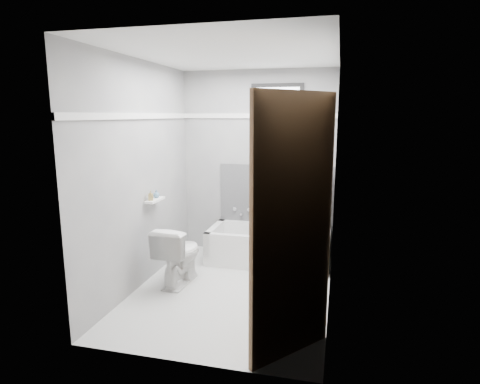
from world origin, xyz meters
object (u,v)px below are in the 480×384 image
(bathtub, at_px, (269,246))
(office_chair, at_px, (286,210))
(soap_bottle_a, at_px, (151,196))
(door, at_px, (326,245))
(toilet, at_px, (179,255))
(soap_bottle_b, at_px, (156,194))

(bathtub, bearing_deg, office_chair, 6.85)
(soap_bottle_a, bearing_deg, bathtub, 35.79)
(door, bearing_deg, soap_bottle_a, 144.56)
(bathtub, distance_m, toilet, 1.22)
(bathtub, height_order, door, door)
(office_chair, bearing_deg, door, -42.78)
(bathtub, bearing_deg, toilet, -134.44)
(bathtub, bearing_deg, soap_bottle_a, -144.21)
(toilet, bearing_deg, soap_bottle_b, -23.03)
(office_chair, relative_size, door, 0.56)
(bathtub, distance_m, door, 2.46)
(toilet, relative_size, soap_bottle_b, 7.39)
(office_chair, bearing_deg, soap_bottle_b, -118.53)
(bathtub, relative_size, toilet, 2.26)
(soap_bottle_a, bearing_deg, office_chair, 32.19)
(office_chair, bearing_deg, soap_bottle_a, -114.17)
(office_chair, relative_size, toilet, 1.70)
(office_chair, xyz_separation_m, toilet, (-1.06, -0.89, -0.36))
(office_chair, distance_m, door, 2.32)
(bathtub, height_order, soap_bottle_b, soap_bottle_b)
(door, bearing_deg, toilet, 139.99)
(door, xyz_separation_m, soap_bottle_b, (-1.92, 1.51, -0.04))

